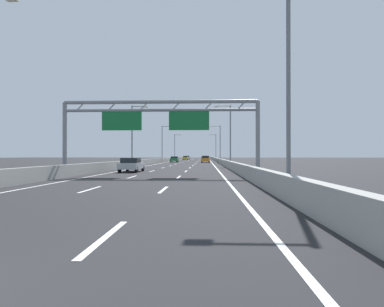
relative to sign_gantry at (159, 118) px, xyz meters
name	(u,v)px	position (x,y,z in m)	size (l,w,h in m)	color
ground_plane	(194,160)	(0.09, 76.01, -4.83)	(260.00, 260.00, 0.00)	#262628
lane_dash_left_1	(90,189)	(-1.71, -11.49, -4.82)	(0.16, 3.00, 0.01)	white
lane_dash_left_2	(132,177)	(-1.71, -2.49, -4.82)	(0.16, 3.00, 0.01)	white
lane_dash_left_3	(152,171)	(-1.71, 6.51, -4.82)	(0.16, 3.00, 0.01)	white
lane_dash_left_4	(163,168)	(-1.71, 15.51, -4.82)	(0.16, 3.00, 0.01)	white
lane_dash_left_5	(170,166)	(-1.71, 24.51, -4.82)	(0.16, 3.00, 0.01)	white
lane_dash_left_6	(176,164)	(-1.71, 33.51, -4.82)	(0.16, 3.00, 0.01)	white
lane_dash_left_7	(180,163)	(-1.71, 42.51, -4.82)	(0.16, 3.00, 0.01)	white
lane_dash_left_8	(183,162)	(-1.71, 51.51, -4.82)	(0.16, 3.00, 0.01)	white
lane_dash_left_9	(185,161)	(-1.71, 60.51, -4.82)	(0.16, 3.00, 0.01)	white
lane_dash_left_10	(187,161)	(-1.71, 69.51, -4.82)	(0.16, 3.00, 0.01)	white
lane_dash_left_11	(188,160)	(-1.71, 78.51, -4.82)	(0.16, 3.00, 0.01)	white
lane_dash_left_12	(190,160)	(-1.71, 87.51, -4.82)	(0.16, 3.00, 0.01)	white
lane_dash_left_13	(191,160)	(-1.71, 96.51, -4.82)	(0.16, 3.00, 0.01)	white
lane_dash_left_14	(192,159)	(-1.71, 105.51, -4.82)	(0.16, 3.00, 0.01)	white
lane_dash_left_15	(193,159)	(-1.71, 114.51, -4.82)	(0.16, 3.00, 0.01)	white
lane_dash_left_16	(194,159)	(-1.71, 123.51, -4.82)	(0.16, 3.00, 0.01)	white
lane_dash_left_17	(194,159)	(-1.71, 132.51, -4.82)	(0.16, 3.00, 0.01)	white
lane_dash_right_0	(106,237)	(1.89, -20.49, -4.82)	(0.16, 3.00, 0.01)	white
lane_dash_right_1	(163,190)	(1.89, -11.49, -4.82)	(0.16, 3.00, 0.01)	white
lane_dash_right_2	(179,177)	(1.89, -2.49, -4.82)	(0.16, 3.00, 0.01)	white
lane_dash_right_3	(186,171)	(1.89, 6.51, -4.82)	(0.16, 3.00, 0.01)	white
lane_dash_right_4	(190,168)	(1.89, 15.51, -4.82)	(0.16, 3.00, 0.01)	white
lane_dash_right_5	(193,166)	(1.89, 24.51, -4.82)	(0.16, 3.00, 0.01)	white
lane_dash_right_6	(195,164)	(1.89, 33.51, -4.82)	(0.16, 3.00, 0.01)	white
lane_dash_right_7	(196,163)	(1.89, 42.51, -4.82)	(0.16, 3.00, 0.01)	white
lane_dash_right_8	(197,162)	(1.89, 51.51, -4.82)	(0.16, 3.00, 0.01)	white
lane_dash_right_9	(198,161)	(1.89, 60.51, -4.82)	(0.16, 3.00, 0.01)	white
lane_dash_right_10	(199,161)	(1.89, 69.51, -4.82)	(0.16, 3.00, 0.01)	white
lane_dash_right_11	(199,160)	(1.89, 78.51, -4.82)	(0.16, 3.00, 0.01)	white
lane_dash_right_12	(200,160)	(1.89, 87.51, -4.82)	(0.16, 3.00, 0.01)	white
lane_dash_right_13	(200,160)	(1.89, 96.51, -4.82)	(0.16, 3.00, 0.01)	white
lane_dash_right_14	(201,159)	(1.89, 105.51, -4.82)	(0.16, 3.00, 0.01)	white
lane_dash_right_15	(201,159)	(1.89, 114.51, -4.82)	(0.16, 3.00, 0.01)	white
lane_dash_right_16	(201,159)	(1.89, 123.51, -4.82)	(0.16, 3.00, 0.01)	white
lane_dash_right_17	(201,159)	(1.89, 132.51, -4.82)	(0.16, 3.00, 0.01)	white
edge_line_left	(174,161)	(-5.16, 64.01, -4.82)	(0.16, 176.00, 0.01)	white
edge_line_right	(210,161)	(5.34, 64.01, -4.82)	(0.16, 176.00, 0.01)	white
barrier_left	(175,159)	(-6.81, 86.01, -4.36)	(0.45, 220.00, 0.95)	#9E9E99
barrier_right	(214,159)	(6.99, 86.01, -4.36)	(0.45, 220.00, 0.95)	#9E9E99
sign_gantry	(159,118)	(0.00, 0.00, 0.00)	(16.79, 0.36, 6.36)	gray
streetlamp_right_near	(283,75)	(7.56, -11.93, 0.57)	(2.58, 0.28, 9.50)	slate
streetlamp_left_mid	(133,132)	(-7.37, 22.92, 0.57)	(2.58, 0.28, 9.50)	slate
streetlamp_right_mid	(229,131)	(7.56, 22.92, 0.57)	(2.58, 0.28, 9.50)	slate
streetlamp_left_far	(163,141)	(-7.37, 57.77, 0.57)	(2.58, 0.28, 9.50)	slate
streetlamp_right_far	(219,141)	(7.56, 57.77, 0.57)	(2.58, 0.28, 9.50)	slate
streetlamp_left_distant	(175,145)	(-7.37, 92.62, 0.57)	(2.58, 0.28, 9.50)	slate
streetlamp_right_distant	(215,145)	(7.56, 92.62, 0.57)	(2.58, 0.28, 9.50)	slate
yellow_car	(185,158)	(-3.50, 91.18, -4.10)	(1.86, 4.21, 1.42)	yellow
red_car	(205,157)	(3.85, 110.64, -4.07)	(1.74, 4.35, 1.47)	red
silver_car	(132,165)	(-3.53, 5.08, -4.10)	(1.86, 4.26, 1.43)	#A8ADB2
green_car	(174,159)	(-3.52, 49.62, -4.11)	(1.75, 4.65, 1.38)	#1E7A38
blue_car	(204,158)	(3.49, 82.20, -4.08)	(1.89, 4.61, 1.44)	#2347AD
white_car	(187,157)	(-3.47, 102.06, -4.07)	(1.88, 4.10, 1.45)	silver
orange_car	(205,159)	(3.93, 45.83, -4.04)	(1.85, 4.45, 1.55)	orange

